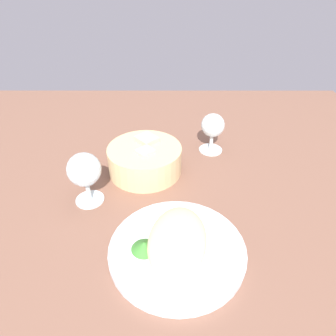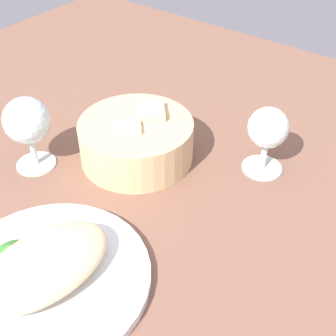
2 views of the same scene
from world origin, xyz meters
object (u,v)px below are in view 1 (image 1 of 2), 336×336
at_px(plate, 177,250).
at_px(bread_basket, 145,159).
at_px(wine_glass_near, 213,128).
at_px(wine_glass_far, 84,172).

bearing_deg(plate, bread_basket, 16.04).
xyz_separation_m(plate, wine_glass_near, (0.37, -0.11, 0.07)).
bearing_deg(wine_glass_far, plate, -127.05).
bearing_deg(wine_glass_near, bread_basket, 118.81).
height_order(bread_basket, wine_glass_far, wine_glass_far).
xyz_separation_m(bread_basket, wine_glass_near, (0.10, -0.18, 0.04)).
height_order(bread_basket, wine_glass_near, wine_glass_near).
height_order(plate, wine_glass_near, wine_glass_near).
bearing_deg(wine_glass_far, bread_basket, -46.16).
bearing_deg(wine_glass_near, plate, 163.94).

